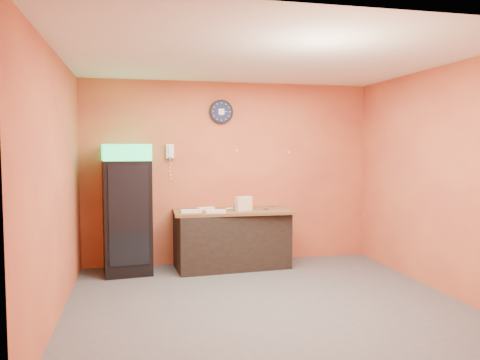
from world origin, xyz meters
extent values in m
plane|color=#47474C|center=(0.00, 0.00, 0.00)|extent=(4.50, 4.50, 0.00)
cube|color=#D06D3A|center=(0.00, 2.00, 1.40)|extent=(4.50, 0.02, 2.80)
cube|color=#D06D3A|center=(-2.25, 0.00, 1.40)|extent=(0.02, 4.00, 2.80)
cube|color=#D06D3A|center=(2.25, 0.00, 1.40)|extent=(0.02, 4.00, 2.80)
cube|color=white|center=(0.00, 0.00, 2.80)|extent=(4.50, 4.00, 0.02)
cube|color=black|center=(-1.57, 1.65, 0.81)|extent=(0.71, 0.71, 1.61)
cube|color=#19DA6A|center=(-1.57, 1.65, 1.73)|extent=(0.71, 0.71, 0.23)
cube|color=black|center=(-1.61, 1.32, 0.87)|extent=(0.53, 0.07, 1.38)
cube|color=black|center=(-0.05, 1.63, 0.41)|extent=(1.70, 0.84, 0.83)
cylinder|color=black|center=(-0.15, 1.98, 2.34)|extent=(0.37, 0.05, 0.37)
cylinder|color=#0F1433|center=(-0.15, 1.95, 2.34)|extent=(0.31, 0.01, 0.31)
cube|color=white|center=(-0.15, 1.94, 2.34)|extent=(0.09, 0.00, 0.09)
cube|color=white|center=(-0.94, 1.96, 1.74)|extent=(0.12, 0.07, 0.21)
cube|color=white|center=(-0.94, 1.91, 1.74)|extent=(0.05, 0.04, 0.17)
cube|color=brown|center=(-0.05, 1.63, 0.85)|extent=(1.74, 0.85, 0.04)
cube|color=#F6E0BF|center=(0.10, 1.50, 0.89)|extent=(0.26, 0.16, 0.05)
cube|color=#F6E0BF|center=(0.10, 1.50, 0.94)|extent=(0.26, 0.16, 0.05)
cube|color=#F6E0BF|center=(0.10, 1.50, 1.00)|extent=(0.26, 0.16, 0.05)
cube|color=#F6E0BF|center=(0.10, 1.50, 1.05)|extent=(0.26, 0.16, 0.05)
cube|color=silver|center=(-0.68, 1.46, 0.89)|extent=(0.30, 0.13, 0.04)
cube|color=silver|center=(-0.34, 1.37, 0.89)|extent=(0.29, 0.14, 0.04)
cube|color=silver|center=(-0.43, 1.74, 0.89)|extent=(0.27, 0.16, 0.04)
cylinder|color=silver|center=(0.01, 1.73, 0.89)|extent=(0.05, 0.05, 0.05)
camera|label=1|loc=(-1.43, -5.15, 1.80)|focal=35.00mm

